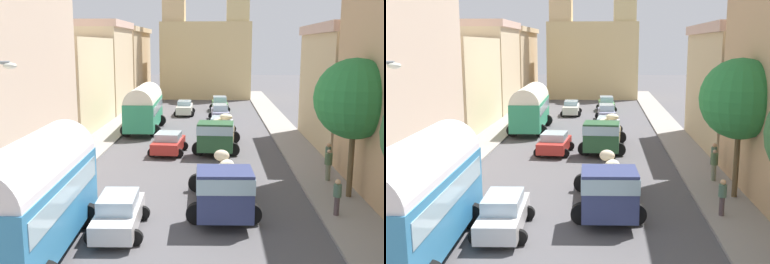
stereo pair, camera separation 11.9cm
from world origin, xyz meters
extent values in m
plane|color=#4E4C4F|center=(0.00, 27.00, 0.00)|extent=(154.00, 154.00, 0.00)
cube|color=gray|center=(-7.25, 27.00, 0.07)|extent=(2.50, 70.00, 0.14)
cube|color=gray|center=(7.25, 27.00, 0.07)|extent=(2.50, 70.00, 0.14)
cube|color=beige|center=(-11.29, 28.92, 3.92)|extent=(5.57, 11.54, 7.85)
cube|color=beige|center=(-10.78, 40.12, 4.52)|extent=(4.56, 9.81, 9.04)
cube|color=beige|center=(-10.78, 40.12, 9.40)|extent=(5.02, 9.81, 0.72)
cube|color=tan|center=(-11.21, 52.67, 4.46)|extent=(5.43, 13.80, 8.91)
cube|color=#D5B88E|center=(-11.21, 52.67, 9.22)|extent=(5.97, 13.80, 0.61)
cube|color=tan|center=(10.64, 23.26, 4.00)|extent=(4.28, 11.33, 8.01)
cube|color=tan|center=(10.64, 23.26, 8.34)|extent=(4.70, 11.33, 0.67)
cube|color=tan|center=(0.00, 54.63, 5.13)|extent=(12.12, 7.16, 10.25)
cube|color=tan|center=(-4.24, 52.84, 7.20)|extent=(2.93, 2.93, 14.40)
cube|color=#D1B97F|center=(4.24, 52.84, 7.20)|extent=(2.93, 2.93, 14.40)
cube|color=teal|center=(-4.63, 4.70, 1.74)|extent=(2.70, 8.09, 2.48)
cylinder|color=silver|center=(-4.63, 4.70, 2.98)|extent=(2.65, 7.93, 2.41)
cube|color=#99B7C6|center=(-4.63, 4.70, 2.28)|extent=(2.73, 7.45, 0.79)
cylinder|color=black|center=(-5.87, 7.15, 0.50)|extent=(1.00, 0.35, 1.00)
cylinder|color=black|center=(-3.54, 7.22, 0.50)|extent=(1.00, 0.35, 1.00)
cube|color=#2D9064|center=(-4.57, 28.33, 1.60)|extent=(2.64, 8.24, 2.21)
cylinder|color=silver|center=(-4.57, 28.33, 2.71)|extent=(2.58, 8.07, 2.34)
cube|color=#99B7C6|center=(-4.57, 28.33, 2.09)|extent=(2.66, 7.58, 0.71)
cylinder|color=black|center=(-5.78, 30.83, 0.50)|extent=(1.00, 0.35, 1.00)
cylinder|color=black|center=(-3.52, 30.90, 0.50)|extent=(1.00, 0.35, 1.00)
cylinder|color=black|center=(-5.63, 25.77, 0.50)|extent=(1.00, 0.35, 1.00)
cylinder|color=black|center=(-3.36, 25.84, 0.50)|extent=(1.00, 0.35, 1.00)
cube|color=navy|center=(1.93, 7.62, 1.41)|extent=(2.28, 2.01, 1.92)
cube|color=#99B7C6|center=(1.93, 7.62, 1.95)|extent=(2.33, 2.09, 0.62)
cube|color=#4E463A|center=(1.79, 11.15, 0.73)|extent=(2.41, 5.23, 0.55)
ellipsoid|color=beige|center=(1.58, 10.87, 1.24)|extent=(1.21, 1.10, 0.48)
ellipsoid|color=#E8E7C2|center=(1.74, 11.82, 1.25)|extent=(0.69, 0.83, 0.51)
ellipsoid|color=silver|center=(2.12, 12.40, 1.30)|extent=(0.92, 0.80, 0.60)
ellipsoid|color=beige|center=(1.86, 12.73, 1.71)|extent=(0.97, 0.86, 0.59)
ellipsoid|color=beige|center=(1.89, 10.49, 1.60)|extent=(1.12, 1.08, 0.50)
cylinder|color=black|center=(3.02, 7.94, 0.45)|extent=(0.90, 0.32, 0.90)
cylinder|color=black|center=(0.82, 7.85, 0.45)|extent=(0.90, 0.32, 0.90)
cylinder|color=black|center=(2.85, 12.18, 0.45)|extent=(0.90, 0.32, 0.90)
cylinder|color=black|center=(0.65, 12.09, 0.45)|extent=(0.90, 0.32, 0.90)
cube|color=#244E2D|center=(1.52, 19.46, 1.37)|extent=(2.38, 2.07, 1.83)
cube|color=#99B7C6|center=(1.52, 19.46, 1.88)|extent=(2.43, 2.15, 0.59)
cube|color=brown|center=(1.71, 22.91, 0.73)|extent=(2.55, 5.08, 0.55)
ellipsoid|color=beige|center=(2.08, 22.21, 1.29)|extent=(1.12, 0.99, 0.58)
ellipsoid|color=beige|center=(2.00, 23.79, 1.27)|extent=(1.17, 1.18, 0.54)
ellipsoid|color=beige|center=(1.67, 23.43, 1.25)|extent=(1.02, 1.10, 0.50)
ellipsoid|color=silver|center=(2.01, 21.50, 1.64)|extent=(1.03, 1.01, 0.53)
ellipsoid|color=beige|center=(1.45, 22.13, 1.72)|extent=(1.05, 0.87, 0.60)
ellipsoid|color=beige|center=(1.72, 24.60, 1.55)|extent=(1.14, 1.17, 0.46)
ellipsoid|color=beige|center=(2.29, 24.27, 1.91)|extent=(1.12, 0.97, 0.48)
cylinder|color=black|center=(2.68, 19.63, 0.45)|extent=(0.90, 0.31, 0.90)
cylinder|color=black|center=(0.40, 19.76, 0.45)|extent=(0.90, 0.31, 0.90)
cylinder|color=black|center=(2.90, 23.77, 0.45)|extent=(0.90, 0.31, 0.90)
cylinder|color=black|center=(0.62, 23.90, 0.45)|extent=(0.90, 0.31, 0.90)
cube|color=silver|center=(1.95, 26.84, 0.64)|extent=(2.10, 4.33, 0.75)
cube|color=#9DBACA|center=(1.95, 26.84, 1.25)|extent=(1.73, 2.30, 0.46)
cylinder|color=black|center=(2.73, 25.47, 0.30)|extent=(0.60, 0.21, 0.60)
cylinder|color=black|center=(0.96, 25.61, 0.30)|extent=(0.60, 0.21, 0.60)
cylinder|color=black|center=(2.94, 28.06, 0.30)|extent=(0.60, 0.21, 0.60)
cylinder|color=black|center=(1.17, 28.20, 0.30)|extent=(0.60, 0.21, 0.60)
cube|color=gray|center=(1.89, 33.94, 0.67)|extent=(1.78, 4.25, 0.79)
cube|color=#9CB2BE|center=(1.89, 33.94, 1.34)|extent=(1.48, 2.24, 0.56)
cylinder|color=black|center=(2.73, 32.69, 0.30)|extent=(0.60, 0.21, 0.60)
cylinder|color=black|center=(1.19, 32.60, 0.30)|extent=(0.60, 0.21, 0.60)
cylinder|color=black|center=(2.59, 35.27, 0.30)|extent=(0.60, 0.21, 0.60)
cylinder|color=black|center=(1.04, 35.18, 0.30)|extent=(0.60, 0.21, 0.60)
cube|color=#4D9A4F|center=(1.89, 40.85, 0.65)|extent=(1.80, 3.80, 0.77)
cube|color=#95B0C9|center=(1.89, 40.85, 1.33)|extent=(1.52, 2.01, 0.58)
cylinder|color=black|center=(2.76, 39.74, 0.30)|extent=(0.60, 0.21, 0.60)
cylinder|color=black|center=(1.15, 39.65, 0.30)|extent=(0.60, 0.21, 0.60)
cylinder|color=black|center=(2.64, 42.05, 0.30)|extent=(0.60, 0.21, 0.60)
cylinder|color=black|center=(1.03, 41.96, 0.30)|extent=(0.60, 0.21, 0.60)
cube|color=silver|center=(-2.19, 6.89, 0.62)|extent=(1.74, 4.06, 0.69)
cube|color=#A4B6C4|center=(-2.19, 6.89, 1.24)|extent=(1.47, 2.14, 0.55)
cylinder|color=black|center=(-3.03, 8.10, 0.30)|extent=(0.60, 0.21, 0.60)
cylinder|color=black|center=(-1.46, 8.17, 0.30)|extent=(0.60, 0.21, 0.60)
cylinder|color=black|center=(-2.93, 5.62, 0.30)|extent=(0.60, 0.21, 0.60)
cylinder|color=black|center=(-1.36, 5.69, 0.30)|extent=(0.60, 0.21, 0.60)
cube|color=#AA2A24|center=(-1.65, 20.15, 0.61)|extent=(2.06, 3.74, 0.69)
cube|color=#9BB4C0|center=(-1.65, 20.15, 1.20)|extent=(1.71, 1.99, 0.49)
cylinder|color=black|center=(-2.45, 21.33, 0.30)|extent=(0.60, 0.21, 0.60)
cylinder|color=black|center=(-0.67, 21.19, 0.30)|extent=(0.60, 0.21, 0.60)
cylinder|color=black|center=(-2.62, 19.10, 0.30)|extent=(0.60, 0.21, 0.60)
cylinder|color=black|center=(-0.84, 18.96, 0.30)|extent=(0.60, 0.21, 0.60)
cube|color=beige|center=(-1.79, 37.51, 0.66)|extent=(1.59, 4.02, 0.79)
cube|color=#8EACBD|center=(-1.79, 37.51, 1.29)|extent=(1.38, 2.10, 0.46)
cylinder|color=black|center=(-2.58, 38.75, 0.30)|extent=(0.60, 0.21, 0.60)
cylinder|color=black|center=(-1.03, 38.76, 0.30)|extent=(0.60, 0.21, 0.60)
cylinder|color=black|center=(-2.55, 36.26, 0.30)|extent=(0.60, 0.21, 0.60)
cylinder|color=black|center=(-1.00, 36.28, 0.30)|extent=(0.60, 0.21, 0.60)
cylinder|color=#504144|center=(6.69, 8.80, 0.07)|extent=(0.19, 0.19, 0.14)
cylinder|color=#504144|center=(6.69, 8.80, 0.55)|extent=(0.28, 0.28, 0.82)
cylinder|color=#486956|center=(6.69, 8.80, 1.23)|extent=(0.43, 0.43, 0.53)
sphere|color=tan|center=(6.69, 8.80, 1.61)|extent=(0.23, 0.23, 0.23)
cylinder|color=#403F4E|center=(7.84, 15.39, 0.07)|extent=(0.17, 0.17, 0.14)
cylinder|color=#403F4E|center=(7.84, 15.39, 0.60)|extent=(0.23, 0.23, 0.91)
cylinder|color=#49654F|center=(7.84, 15.39, 1.34)|extent=(0.35, 0.35, 0.59)
sphere|color=tan|center=(7.84, 15.39, 1.75)|extent=(0.22, 0.22, 0.22)
cylinder|color=slate|center=(7.52, 13.93, 0.07)|extent=(0.22, 0.22, 0.14)
cylinder|color=slate|center=(7.52, 13.93, 0.58)|extent=(0.32, 0.32, 0.88)
cylinder|color=#4B6544|center=(7.52, 13.93, 1.32)|extent=(0.49, 0.49, 0.60)
sphere|color=tan|center=(7.52, 13.93, 1.72)|extent=(0.20, 0.20, 0.20)
ellipsoid|color=silver|center=(-4.88, 4.20, 6.59)|extent=(0.44, 0.28, 0.20)
cylinder|color=brown|center=(7.90, 11.32, 1.71)|extent=(0.26, 0.26, 3.41)
sphere|color=#2A7B3A|center=(7.90, 11.32, 4.81)|extent=(3.73, 3.73, 3.73)
camera|label=1|loc=(1.59, -9.89, 7.23)|focal=42.83mm
camera|label=2|loc=(1.71, -9.88, 7.23)|focal=42.83mm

